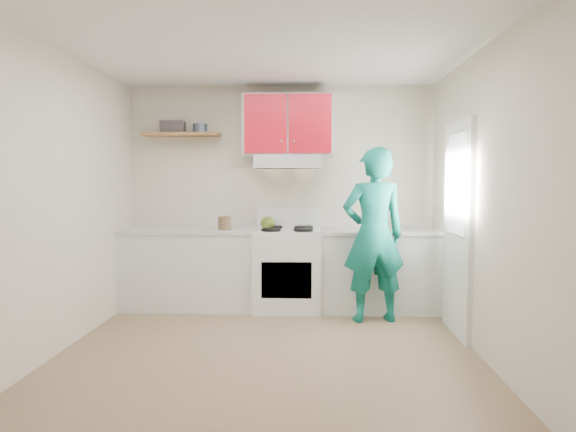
{
  "coord_description": "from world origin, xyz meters",
  "views": [
    {
      "loc": [
        0.38,
        -4.33,
        1.49
      ],
      "look_at": [
        0.15,
        0.55,
        1.15
      ],
      "focal_mm": 32.5,
      "sensor_mm": 36.0,
      "label": 1
    }
  ],
  "objects_px": {
    "stove": "(288,270)",
    "person": "(374,235)",
    "tin": "(200,128)",
    "kettle": "(268,223)",
    "crock": "(224,224)"
  },
  "relations": [
    {
      "from": "stove",
      "to": "person",
      "type": "xyz_separation_m",
      "value": [
        0.92,
        -0.45,
        0.45
      ]
    },
    {
      "from": "stove",
      "to": "tin",
      "type": "xyz_separation_m",
      "value": [
        -1.03,
        0.16,
        1.63
      ]
    },
    {
      "from": "kettle",
      "to": "person",
      "type": "relative_size",
      "value": 0.09
    },
    {
      "from": "stove",
      "to": "kettle",
      "type": "relative_size",
      "value": 5.33
    },
    {
      "from": "tin",
      "to": "kettle",
      "type": "bearing_deg",
      "value": -4.67
    },
    {
      "from": "kettle",
      "to": "person",
      "type": "distance_m",
      "value": 1.28
    },
    {
      "from": "tin",
      "to": "kettle",
      "type": "xyz_separation_m",
      "value": [
        0.79,
        -0.06,
        -1.09
      ]
    },
    {
      "from": "stove",
      "to": "crock",
      "type": "bearing_deg",
      "value": -177.78
    },
    {
      "from": "tin",
      "to": "person",
      "type": "height_order",
      "value": "tin"
    },
    {
      "from": "tin",
      "to": "crock",
      "type": "relative_size",
      "value": 0.98
    },
    {
      "from": "crock",
      "to": "person",
      "type": "height_order",
      "value": "person"
    },
    {
      "from": "crock",
      "to": "person",
      "type": "xyz_separation_m",
      "value": [
        1.64,
        -0.42,
        -0.07
      ]
    },
    {
      "from": "tin",
      "to": "person",
      "type": "bearing_deg",
      "value": -17.25
    },
    {
      "from": "stove",
      "to": "tin",
      "type": "bearing_deg",
      "value": 171.35
    },
    {
      "from": "kettle",
      "to": "crock",
      "type": "bearing_deg",
      "value": 177.1
    }
  ]
}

